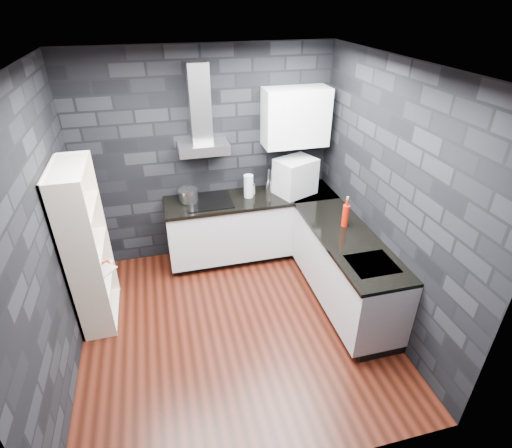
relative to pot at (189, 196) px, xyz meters
name	(u,v)px	position (x,y,z in m)	size (l,w,h in m)	color
ground	(235,326)	(0.29, -1.37, -0.98)	(3.20, 3.20, 0.00)	#42170D
ceiling	(226,66)	(0.29, -1.37, 1.72)	(3.20, 3.20, 0.00)	silver
wall_back	(206,158)	(0.29, 0.26, 0.37)	(3.20, 0.05, 2.70)	black
wall_front	(286,353)	(0.29, -2.99, 0.37)	(3.20, 0.05, 2.70)	black
wall_left	(42,244)	(-1.34, -1.37, 0.37)	(0.05, 3.20, 2.70)	black
wall_right	(388,200)	(1.91, -1.37, 0.37)	(0.05, 3.20, 2.70)	black
toekick_back	(251,250)	(0.79, -0.03, -0.93)	(2.18, 0.50, 0.10)	black
toekick_right	(344,297)	(1.63, -1.27, -0.93)	(0.50, 1.78, 0.10)	black
counter_back_cab	(251,225)	(0.79, -0.07, -0.50)	(2.20, 0.60, 0.76)	silver
counter_right_cab	(345,268)	(1.59, -1.27, -0.50)	(0.60, 1.80, 0.76)	silver
counter_back_top	(251,199)	(0.79, -0.08, -0.10)	(2.20, 0.62, 0.04)	black
counter_right_top	(348,239)	(1.58, -1.27, -0.10)	(0.62, 1.80, 0.04)	black
counter_corner_top	(309,191)	(1.59, -0.07, -0.10)	(0.62, 0.62, 0.04)	black
hood_body	(204,148)	(0.24, 0.06, 0.58)	(0.60, 0.34, 0.12)	#A6A6AB
hood_chimney	(200,103)	(0.24, 0.13, 1.09)	(0.24, 0.20, 0.90)	#A6A6AB
upper_cabinet	(296,117)	(1.39, 0.06, 0.87)	(0.80, 0.35, 0.70)	white
cooktop	(208,201)	(0.24, -0.07, -0.08)	(0.58, 0.50, 0.01)	black
sink_rim	(372,264)	(1.59, -1.77, -0.09)	(0.44, 0.40, 0.01)	#A6A6AB
pot	(189,196)	(0.00, 0.00, 0.00)	(0.24, 0.24, 0.14)	#B9B9BE
glass_vase	(249,186)	(0.76, -0.05, 0.06)	(0.12, 0.12, 0.29)	silver
storage_jar	(251,190)	(0.81, 0.02, -0.02)	(0.10, 0.10, 0.12)	tan
utensil_crock	(269,188)	(1.05, 0.02, -0.02)	(0.09, 0.09, 0.12)	#B9B9BE
appliance_garage	(295,177)	(1.37, -0.09, 0.14)	(0.48, 0.37, 0.48)	#B8BABF
red_bottle	(345,216)	(1.63, -1.03, 0.05)	(0.07, 0.07, 0.26)	#AE1A0A
bookshelf	(87,248)	(-1.13, -0.79, -0.08)	(0.34, 0.80, 1.80)	beige
fruit_bowl	(85,252)	(-1.13, -0.91, -0.05)	(0.23, 0.23, 0.06)	white
book_red	(95,263)	(-1.13, -0.60, -0.41)	(0.17, 0.02, 0.23)	#931807
book_second	(96,260)	(-1.13, -0.58, -0.39)	(0.18, 0.02, 0.25)	#B2B2B2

